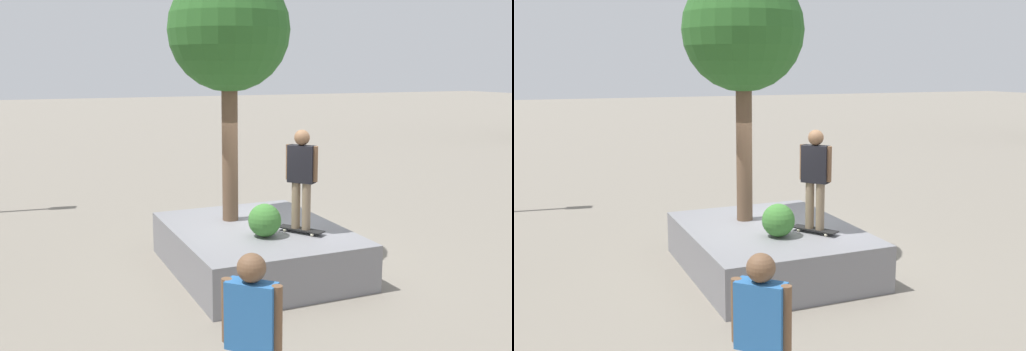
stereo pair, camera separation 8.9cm
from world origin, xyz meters
The scene contains 7 objects.
ground_plane centered at (0.00, 0.00, 0.00)m, with size 120.00×120.00×0.00m, color gray.
planter_ledge centered at (-0.20, 0.31, 0.38)m, with size 3.45×2.75×0.76m, color gray.
plaza_tree centered at (0.46, 0.53, 4.02)m, with size 2.08×2.08×4.35m.
boxwood_shrub centered at (-0.74, 0.40, 1.02)m, with size 0.53×0.53×0.53m, color #3D7A33.
skateboard centered at (-0.79, -0.23, 0.81)m, with size 0.78×0.62×0.07m.
skateboarder centered at (-0.79, -0.23, 1.77)m, with size 0.46×0.42×1.63m.
passerby_with_bag centered at (-4.37, 2.14, 1.03)m, with size 0.48×0.48×1.77m.
Camera 2 is at (-9.13, 4.03, 3.44)m, focal length 41.26 mm.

